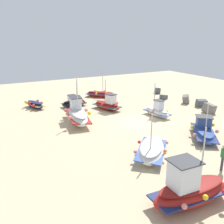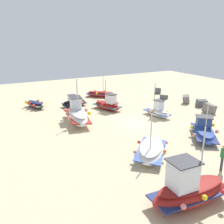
# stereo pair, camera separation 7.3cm
# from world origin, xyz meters

# --- Properties ---
(ground_plane) EXTENTS (56.52, 56.52, 0.00)m
(ground_plane) POSITION_xyz_m (0.00, 0.00, 0.00)
(ground_plane) COLOR #C6B289
(fishing_boat_0) EXTENTS (5.52, 2.82, 4.39)m
(fishing_boat_0) POSITION_xyz_m (-3.19, -5.20, 0.78)
(fishing_boat_0) COLOR white
(fishing_boat_0) RESTS_ON ground_plane
(fishing_boat_1) EXTENTS (3.78, 4.02, 3.82)m
(fishing_boat_1) POSITION_xyz_m (-11.57, 1.43, 0.43)
(fishing_boat_1) COLOR maroon
(fishing_boat_1) RESTS_ON ground_plane
(fishing_boat_2) EXTENTS (1.76, 3.07, 2.98)m
(fishing_boat_2) POSITION_xyz_m (-8.76, -3.51, 0.48)
(fishing_boat_2) COLOR black
(fishing_boat_2) RESTS_ON ground_plane
(fishing_boat_3) EXTENTS (3.91, 2.44, 3.48)m
(fishing_boat_3) POSITION_xyz_m (-5.63, -0.62, 0.60)
(fishing_boat_3) COLOR maroon
(fishing_boat_3) RESTS_ON ground_plane
(fishing_boat_4) EXTENTS (4.53, 4.10, 3.12)m
(fishing_boat_4) POSITION_xyz_m (5.52, 2.57, 0.56)
(fishing_boat_4) COLOR #2D4C9E
(fishing_boat_4) RESTS_ON ground_plane
(fishing_boat_5) EXTENTS (3.22, 2.05, 0.89)m
(fishing_boat_5) POSITION_xyz_m (-10.30, -7.76, 0.43)
(fishing_boat_5) COLOR navy
(fishing_boat_5) RESTS_ON ground_plane
(fishing_boat_6) EXTENTS (3.41, 1.60, 3.47)m
(fishing_boat_6) POSITION_xyz_m (-0.91, 2.80, 0.57)
(fishing_boat_6) COLOR white
(fishing_boat_6) RESTS_ON ground_plane
(fishing_boat_7) EXTENTS (2.18, 4.50, 4.03)m
(fishing_boat_7) POSITION_xyz_m (11.32, -4.88, 0.81)
(fishing_boat_7) COLOR maroon
(fishing_boat_7) RESTS_ON ground_plane
(fishing_boat_8) EXTENTS (4.26, 4.26, 3.31)m
(fishing_boat_8) POSITION_xyz_m (6.15, -3.30, 0.46)
(fishing_boat_8) COLOR white
(fishing_boat_8) RESTS_ON ground_plane
(person_walking) EXTENTS (0.32, 0.32, 1.70)m
(person_walking) POSITION_xyz_m (9.85, -0.62, 0.98)
(person_walking) COLOR #2D2D38
(person_walking) RESTS_ON ground_plane
(breakwater_rocks) EXTENTS (20.10, 2.74, 1.27)m
(breakwater_rocks) POSITION_xyz_m (1.70, 9.25, 0.45)
(breakwater_rocks) COLOR #4C5156
(breakwater_rocks) RESTS_ON ground_plane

